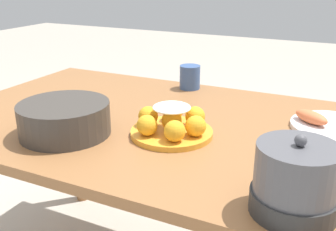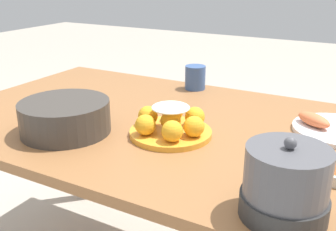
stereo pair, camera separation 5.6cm
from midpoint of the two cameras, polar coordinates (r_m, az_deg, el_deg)
dining_table at (r=1.29m, az=0.90°, el=-4.31°), size 1.48×0.89×0.71m
cake_plate at (r=1.14m, az=1.84°, el=-1.21°), size 0.24×0.24×0.10m
serving_bowl at (r=1.19m, az=-13.41°, el=-0.06°), size 0.26×0.26×0.10m
sauce_bowl at (r=1.01m, az=24.71°, el=-7.62°), size 0.10×0.10×0.03m
cup_near at (r=1.59m, az=4.98°, el=5.52°), size 0.08×0.08×0.09m
warming_pot at (r=0.80m, az=18.64°, el=-9.42°), size 0.17×0.17×0.17m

